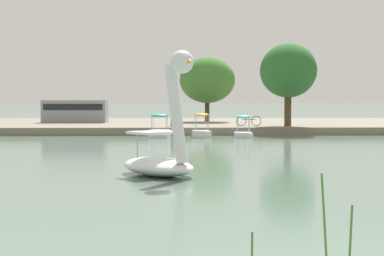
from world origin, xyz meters
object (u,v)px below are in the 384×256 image
at_px(tree_broadleaf_right, 207,80).
at_px(parked_van, 75,110).
at_px(pedal_boat_cyan, 243,131).
at_px(person_on_path, 172,113).
at_px(pedal_boat_teal, 160,130).
at_px(swan_boat, 162,150).
at_px(tree_broadleaf_left, 288,71).
at_px(pedal_boat_orange, 201,130).
at_px(bicycle_parked, 249,121).

relative_size(tree_broadleaf_right, parked_van, 1.12).
height_order(pedal_boat_cyan, person_on_path, person_on_path).
xyz_separation_m(pedal_boat_teal, parked_van, (-6.69, 10.42, 1.01)).
bearing_deg(tree_broadleaf_right, pedal_boat_teal, -106.20).
bearing_deg(pedal_boat_cyan, person_on_path, 137.30).
xyz_separation_m(person_on_path, parked_van, (-7.46, 6.72, 0.05)).
height_order(swan_boat, tree_broadleaf_left, tree_broadleaf_left).
xyz_separation_m(pedal_boat_orange, tree_broadleaf_right, (1.00, 12.27, 3.35)).
bearing_deg(person_on_path, swan_boat, -90.67).
bearing_deg(person_on_path, parked_van, 138.02).
relative_size(tree_broadleaf_left, bicycle_parked, 3.36).
relative_size(swan_boat, tree_broadleaf_left, 0.68).
bearing_deg(tree_broadleaf_left, person_on_path, 178.97).
relative_size(pedal_boat_teal, tree_broadleaf_left, 0.40).
distance_m(tree_broadleaf_left, tree_broadleaf_right, 9.85).
bearing_deg(person_on_path, pedal_boat_orange, -65.65).
xyz_separation_m(pedal_boat_orange, tree_broadleaf_left, (5.89, 3.73, 3.70)).
height_order(pedal_boat_cyan, pedal_boat_teal, pedal_boat_teal).
height_order(bicycle_parked, parked_van, parked_van).
distance_m(tree_broadleaf_right, bicycle_parked, 9.03).
distance_m(swan_boat, pedal_boat_cyan, 19.22).
bearing_deg(pedal_boat_orange, tree_broadleaf_right, 85.36).
bearing_deg(parked_van, pedal_boat_orange, -48.96).
height_order(swan_boat, parked_van, swan_boat).
bearing_deg(tree_broadleaf_left, swan_boat, -109.38).
height_order(pedal_boat_orange, bicycle_parked, pedal_boat_orange).
relative_size(pedal_boat_cyan, pedal_boat_orange, 0.97).
distance_m(pedal_boat_orange, person_on_path, 4.34).
bearing_deg(pedal_boat_orange, person_on_path, 114.35).
distance_m(swan_boat, tree_broadleaf_right, 31.30).
relative_size(pedal_boat_orange, person_on_path, 1.14).
bearing_deg(pedal_boat_teal, pedal_boat_orange, -3.76).
height_order(pedal_boat_cyan, tree_broadleaf_right, tree_broadleaf_right).
relative_size(pedal_boat_cyan, tree_broadleaf_right, 0.33).
distance_m(pedal_boat_cyan, pedal_boat_teal, 5.04).
bearing_deg(bicycle_parked, person_on_path, -177.74).
relative_size(pedal_boat_cyan, parked_van, 0.37).
xyz_separation_m(pedal_boat_teal, tree_broadleaf_right, (3.52, 12.11, 3.39)).
height_order(pedal_boat_cyan, tree_broadleaf_left, tree_broadleaf_left).
bearing_deg(tree_broadleaf_right, pedal_boat_orange, -94.64).
height_order(tree_broadleaf_left, bicycle_parked, tree_broadleaf_left).
bearing_deg(person_on_path, pedal_boat_teal, -101.77).
xyz_separation_m(pedal_boat_cyan, tree_broadleaf_left, (3.38, 3.80, 3.77)).
distance_m(tree_broadleaf_right, parked_van, 10.62).
relative_size(swan_boat, tree_broadleaf_right, 0.68).
bearing_deg(person_on_path, pedal_boat_cyan, -42.70).
bearing_deg(pedal_boat_orange, parked_van, 131.04).
relative_size(pedal_boat_orange, tree_broadleaf_left, 0.34).
bearing_deg(tree_broadleaf_left, tree_broadleaf_right, 119.81).
bearing_deg(pedal_boat_teal, person_on_path, 78.23).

